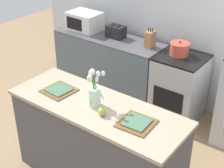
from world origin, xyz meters
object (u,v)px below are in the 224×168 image
(flower_vase, at_px, (94,92))
(pear_figurine, at_px, (102,111))
(plate_setting_left, at_px, (59,90))
(cooking_pot, at_px, (180,49))
(stove_range, at_px, (179,87))
(plate_setting_right, at_px, (136,123))
(toaster, at_px, (116,31))
(knife_block, at_px, (150,39))
(microwave, at_px, (84,21))

(flower_vase, distance_m, pear_figurine, 0.21)
(flower_vase, relative_size, pear_figurine, 3.43)
(plate_setting_left, bearing_deg, cooking_pot, 72.72)
(stove_range, distance_m, plate_setting_left, 1.79)
(plate_setting_right, bearing_deg, toaster, 131.16)
(plate_setting_left, bearing_deg, plate_setting_right, 0.00)
(pear_figurine, relative_size, cooking_pot, 0.47)
(plate_setting_left, distance_m, knife_block, 1.64)
(plate_setting_left, xyz_separation_m, knife_block, (0.08, 1.64, 0.05))
(flower_vase, xyz_separation_m, cooking_pot, (0.05, 1.63, -0.12))
(knife_block, bearing_deg, flower_vase, -76.67)
(cooking_pot, bearing_deg, pear_figurine, -86.33)
(stove_range, distance_m, microwave, 1.73)
(pear_figurine, height_order, microwave, microwave)
(flower_vase, xyz_separation_m, toaster, (-0.97, 1.65, -0.11))
(flower_vase, distance_m, microwave, 2.22)
(cooking_pot, bearing_deg, flower_vase, -91.72)
(stove_range, xyz_separation_m, toaster, (-1.08, 0.04, 0.53))
(flower_vase, bearing_deg, stove_range, 86.11)
(microwave, distance_m, knife_block, 1.14)
(cooking_pot, relative_size, microwave, 0.52)
(stove_range, bearing_deg, knife_block, 177.80)
(stove_range, xyz_separation_m, plate_setting_right, (0.37, -1.62, 0.51))
(pear_figurine, xyz_separation_m, toaster, (-1.13, 1.74, -0.01))
(stove_range, xyz_separation_m, cooking_pot, (-0.06, 0.02, 0.53))
(toaster, xyz_separation_m, cooking_pot, (1.02, -0.02, -0.00))
(flower_vase, height_order, cooking_pot, flower_vase)
(pear_figurine, height_order, cooking_pot, cooking_pot)
(pear_figurine, xyz_separation_m, microwave, (-1.68, 1.70, 0.04))
(stove_range, distance_m, toaster, 1.20)
(microwave, height_order, knife_block, same)
(microwave, bearing_deg, pear_figurine, -45.22)
(stove_range, bearing_deg, cooking_pot, 159.03)
(plate_setting_right, xyz_separation_m, microwave, (-2.01, 1.62, 0.07))
(pear_figurine, height_order, knife_block, knife_block)
(plate_setting_right, relative_size, cooking_pot, 1.26)
(pear_figurine, relative_size, microwave, 0.25)
(toaster, relative_size, knife_block, 1.04)
(stove_range, relative_size, toaster, 3.20)
(flower_vase, xyz_separation_m, plate_setting_right, (0.48, -0.01, -0.14))
(plate_setting_left, bearing_deg, microwave, 123.27)
(plate_setting_left, bearing_deg, pear_figurine, -7.14)
(stove_range, height_order, plate_setting_left, plate_setting_left)
(plate_setting_right, height_order, cooking_pot, cooking_pot)
(plate_setting_left, distance_m, plate_setting_right, 0.94)
(cooking_pot, bearing_deg, microwave, -179.13)
(pear_figurine, height_order, toaster, toaster)
(stove_range, height_order, pear_figurine, pear_figurine)
(flower_vase, xyz_separation_m, plate_setting_left, (-0.46, -0.01, -0.14))
(plate_setting_left, height_order, knife_block, knife_block)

